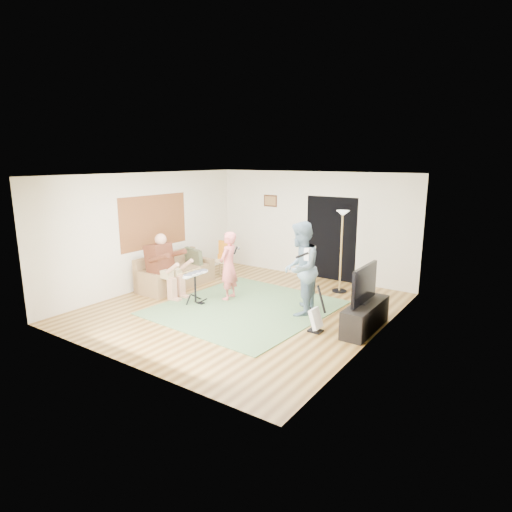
{
  "coord_description": "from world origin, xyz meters",
  "views": [
    {
      "loc": [
        4.97,
        -6.74,
        3.0
      ],
      "look_at": [
        0.13,
        0.3,
        1.06
      ],
      "focal_mm": 30.0,
      "sensor_mm": 36.0,
      "label": 1
    }
  ],
  "objects_px": {
    "dining_chair": "(223,264)",
    "television": "(364,284)",
    "guitarist": "(300,268)",
    "guitar_spare": "(316,319)",
    "singer": "(228,266)",
    "torchiere_lamp": "(342,237)",
    "sofa": "(174,275)",
    "tv_cabinet": "(365,317)",
    "drum_kit": "(195,289)"
  },
  "relations": [
    {
      "from": "sofa",
      "to": "torchiere_lamp",
      "type": "bearing_deg",
      "value": 27.92
    },
    {
      "from": "guitarist",
      "to": "sofa",
      "type": "bearing_deg",
      "value": -103.89
    },
    {
      "from": "drum_kit",
      "to": "dining_chair",
      "type": "xyz_separation_m",
      "value": [
        -0.87,
        2.01,
        0.02
      ]
    },
    {
      "from": "guitarist",
      "to": "dining_chair",
      "type": "distance_m",
      "value": 3.31
    },
    {
      "from": "guitar_spare",
      "to": "television",
      "type": "height_order",
      "value": "television"
    },
    {
      "from": "torchiere_lamp",
      "to": "television",
      "type": "bearing_deg",
      "value": -55.99
    },
    {
      "from": "drum_kit",
      "to": "tv_cabinet",
      "type": "relative_size",
      "value": 0.5
    },
    {
      "from": "guitar_spare",
      "to": "tv_cabinet",
      "type": "xyz_separation_m",
      "value": [
        0.68,
        0.58,
        0.0
      ]
    },
    {
      "from": "dining_chair",
      "to": "tv_cabinet",
      "type": "bearing_deg",
      "value": -24.56
    },
    {
      "from": "guitar_spare",
      "to": "dining_chair",
      "type": "xyz_separation_m",
      "value": [
        -3.69,
        1.96,
        0.08
      ]
    },
    {
      "from": "dining_chair",
      "to": "drum_kit",
      "type": "bearing_deg",
      "value": -73.64
    },
    {
      "from": "singer",
      "to": "torchiere_lamp",
      "type": "relative_size",
      "value": 0.79
    },
    {
      "from": "sofa",
      "to": "television",
      "type": "distance_m",
      "value": 4.77
    },
    {
      "from": "dining_chair",
      "to": "television",
      "type": "distance_m",
      "value": 4.56
    },
    {
      "from": "drum_kit",
      "to": "guitar_spare",
      "type": "distance_m",
      "value": 2.82
    },
    {
      "from": "singer",
      "to": "drum_kit",
      "type": "bearing_deg",
      "value": -43.71
    },
    {
      "from": "drum_kit",
      "to": "torchiere_lamp",
      "type": "height_order",
      "value": "torchiere_lamp"
    },
    {
      "from": "guitar_spare",
      "to": "tv_cabinet",
      "type": "distance_m",
      "value": 0.9
    },
    {
      "from": "sofa",
      "to": "singer",
      "type": "distance_m",
      "value": 1.77
    },
    {
      "from": "sofa",
      "to": "guitar_spare",
      "type": "relative_size",
      "value": 2.23
    },
    {
      "from": "sofa",
      "to": "torchiere_lamp",
      "type": "xyz_separation_m",
      "value": [
        3.48,
        1.84,
        1.03
      ]
    },
    {
      "from": "sofa",
      "to": "tv_cabinet",
      "type": "height_order",
      "value": "sofa"
    },
    {
      "from": "drum_kit",
      "to": "guitar_spare",
      "type": "xyz_separation_m",
      "value": [
        2.82,
        0.05,
        -0.06
      ]
    },
    {
      "from": "sofa",
      "to": "television",
      "type": "xyz_separation_m",
      "value": [
        4.74,
        -0.02,
        0.59
      ]
    },
    {
      "from": "sofa",
      "to": "guitarist",
      "type": "height_order",
      "value": "guitarist"
    },
    {
      "from": "singer",
      "to": "guitar_spare",
      "type": "height_order",
      "value": "singer"
    },
    {
      "from": "dining_chair",
      "to": "television",
      "type": "relative_size",
      "value": 0.88
    },
    {
      "from": "sofa",
      "to": "dining_chair",
      "type": "xyz_separation_m",
      "value": [
        0.42,
        1.36,
        0.07
      ]
    },
    {
      "from": "guitarist",
      "to": "dining_chair",
      "type": "relative_size",
      "value": 2.01
    },
    {
      "from": "singer",
      "to": "tv_cabinet",
      "type": "distance_m",
      "value": 3.12
    },
    {
      "from": "tv_cabinet",
      "to": "television",
      "type": "bearing_deg",
      "value": 180.0
    },
    {
      "from": "guitar_spare",
      "to": "guitarist",
      "type": "bearing_deg",
      "value": 136.54
    },
    {
      "from": "television",
      "to": "guitar_spare",
      "type": "bearing_deg",
      "value": -137.18
    },
    {
      "from": "guitarist",
      "to": "guitar_spare",
      "type": "distance_m",
      "value": 1.18
    },
    {
      "from": "sofa",
      "to": "television",
      "type": "relative_size",
      "value": 1.85
    },
    {
      "from": "drum_kit",
      "to": "television",
      "type": "relative_size",
      "value": 0.67
    },
    {
      "from": "drum_kit",
      "to": "guitar_spare",
      "type": "height_order",
      "value": "guitar_spare"
    },
    {
      "from": "sofa",
      "to": "guitar_spare",
      "type": "xyz_separation_m",
      "value": [
        4.11,
        -0.6,
        -0.01
      ]
    },
    {
      "from": "drum_kit",
      "to": "singer",
      "type": "relative_size",
      "value": 0.46
    },
    {
      "from": "torchiere_lamp",
      "to": "television",
      "type": "distance_m",
      "value": 2.29
    },
    {
      "from": "tv_cabinet",
      "to": "television",
      "type": "distance_m",
      "value": 0.6
    },
    {
      "from": "guitar_spare",
      "to": "television",
      "type": "bearing_deg",
      "value": 42.82
    },
    {
      "from": "guitarist",
      "to": "television",
      "type": "xyz_separation_m",
      "value": [
        1.33,
        -0.08,
        -0.07
      ]
    },
    {
      "from": "singer",
      "to": "torchiere_lamp",
      "type": "height_order",
      "value": "torchiere_lamp"
    },
    {
      "from": "drum_kit",
      "to": "singer",
      "type": "bearing_deg",
      "value": 55.96
    },
    {
      "from": "sofa",
      "to": "guitarist",
      "type": "distance_m",
      "value": 3.47
    },
    {
      "from": "sofa",
      "to": "drum_kit",
      "type": "xyz_separation_m",
      "value": [
        1.29,
        -0.65,
        0.04
      ]
    },
    {
      "from": "television",
      "to": "dining_chair",
      "type": "bearing_deg",
      "value": 162.33
    },
    {
      "from": "guitar_spare",
      "to": "tv_cabinet",
      "type": "height_order",
      "value": "guitar_spare"
    },
    {
      "from": "singer",
      "to": "sofa",
      "type": "bearing_deg",
      "value": -100.79
    }
  ]
}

